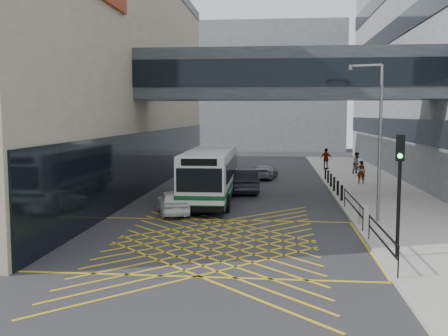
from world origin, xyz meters
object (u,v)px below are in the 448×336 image
(bus, at_px, (211,173))
(traffic_light, at_px, (399,178))
(pedestrian_b, at_px, (357,163))
(car_silver, at_px, (265,171))
(pedestrian_c, at_px, (326,159))
(street_lamp, at_px, (377,132))
(litter_bin, at_px, (364,215))
(pedestrian_a, at_px, (361,172))
(car_white, at_px, (173,202))
(car_dark, at_px, (243,181))

(bus, relative_size, traffic_light, 2.56)
(traffic_light, xyz_separation_m, pedestrian_b, (2.63, 26.46, -1.89))
(car_silver, height_order, pedestrian_c, pedestrian_c)
(street_lamp, distance_m, litter_bin, 3.88)
(bus, height_order, car_silver, bus)
(street_lamp, xyz_separation_m, pedestrian_c, (-0.02, 23.48, -3.19))
(pedestrian_c, bearing_deg, pedestrian_a, 126.72)
(car_white, distance_m, pedestrian_b, 22.11)
(car_dark, height_order, car_silver, car_dark)
(bus, relative_size, pedestrian_b, 6.13)
(street_lamp, relative_size, litter_bin, 8.60)
(car_white, relative_size, litter_bin, 4.80)
(pedestrian_a, bearing_deg, pedestrian_b, -93.88)
(bus, height_order, litter_bin, bus)
(car_silver, distance_m, street_lamp, 18.23)
(car_silver, bearing_deg, traffic_light, 110.00)
(car_silver, height_order, litter_bin, car_silver)
(traffic_light, height_order, pedestrian_c, traffic_light)
(traffic_light, distance_m, pedestrian_c, 30.00)
(street_lamp, height_order, litter_bin, street_lamp)
(car_silver, xyz_separation_m, street_lamp, (5.43, -17.01, 3.66))
(street_lamp, relative_size, pedestrian_a, 4.41)
(car_silver, height_order, pedestrian_a, pedestrian_a)
(car_silver, xyz_separation_m, litter_bin, (4.80, -17.93, -0.05))
(street_lamp, bearing_deg, traffic_light, -73.75)
(traffic_light, bearing_deg, street_lamp, 100.71)
(pedestrian_a, bearing_deg, car_white, 48.80)
(car_white, bearing_deg, pedestrian_c, -131.39)
(pedestrian_a, bearing_deg, street_lamp, 85.94)
(bus, relative_size, car_dark, 2.24)
(car_white, bearing_deg, pedestrian_b, -140.44)
(car_silver, relative_size, pedestrian_b, 2.26)
(pedestrian_a, bearing_deg, car_silver, -24.49)
(street_lamp, bearing_deg, pedestrian_b, 103.42)
(car_silver, bearing_deg, bus, 82.88)
(bus, xyz_separation_m, car_silver, (3.00, 11.19, -1.01))
(bus, distance_m, car_dark, 4.02)
(car_dark, relative_size, pedestrian_b, 2.74)
(pedestrian_a, bearing_deg, car_dark, 29.02)
(bus, bearing_deg, car_silver, 74.01)
(car_white, distance_m, car_silver, 16.13)
(pedestrian_a, bearing_deg, litter_bin, 83.87)
(car_dark, distance_m, car_silver, 7.77)
(bus, height_order, car_white, bus)
(street_lamp, relative_size, pedestrian_c, 3.85)
(traffic_light, xyz_separation_m, litter_bin, (-0.24, 5.53, -2.36))
(bus, distance_m, street_lamp, 10.59)
(car_white, relative_size, street_lamp, 0.56)
(bus, distance_m, litter_bin, 10.37)
(bus, relative_size, pedestrian_a, 6.65)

